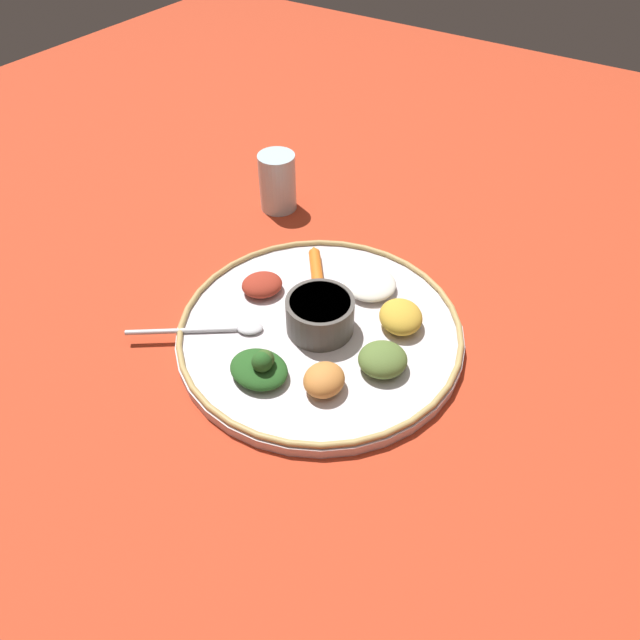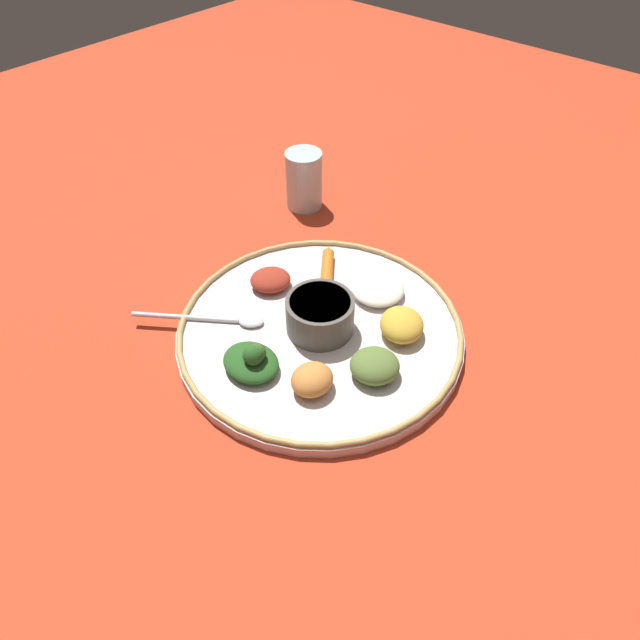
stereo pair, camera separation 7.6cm
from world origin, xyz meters
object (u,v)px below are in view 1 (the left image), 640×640
object	(u,v)px
spoon	(216,329)
drinking_glass	(278,186)
center_bowl	(320,314)
greens_pile	(260,367)
carrot_near_spoon	(316,267)

from	to	relation	value
spoon	drinking_glass	xyz separation A→B (m)	(0.12, -0.30, 0.02)
center_bowl	drinking_glass	world-z (taller)	drinking_glass
center_bowl	drinking_glass	xyz separation A→B (m)	(0.23, -0.22, 0.00)
center_bowl	greens_pile	world-z (taller)	center_bowl
center_bowl	spoon	bearing A→B (deg)	36.02
greens_pile	drinking_glass	size ratio (longest dim) A/B	0.77
center_bowl	greens_pile	distance (m)	0.11
spoon	carrot_near_spoon	distance (m)	0.18
greens_pile	drinking_glass	xyz separation A→B (m)	(0.22, -0.33, 0.01)
center_bowl	greens_pile	bearing A→B (deg)	81.81
center_bowl	spoon	distance (m)	0.14
greens_pile	carrot_near_spoon	size ratio (longest dim) A/B	0.86
spoon	carrot_near_spoon	size ratio (longest dim) A/B	1.77
drinking_glass	center_bowl	bearing A→B (deg)	136.20
center_bowl	drinking_glass	bearing A→B (deg)	-43.80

